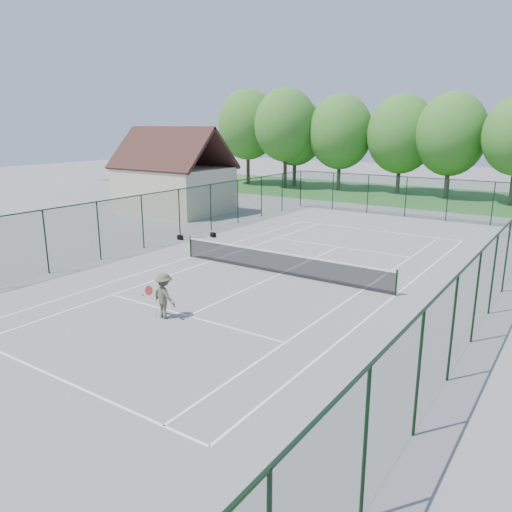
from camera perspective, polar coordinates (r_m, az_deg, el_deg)
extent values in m
plane|color=gray|center=(23.30, 2.76, -2.05)|extent=(140.00, 140.00, 0.00)
cube|color=#326C2B|center=(50.86, 20.80, 6.21)|extent=(80.00, 16.00, 0.01)
cube|color=white|center=(33.73, 13.38, 2.85)|extent=(10.97, 0.08, 0.01)
cube|color=white|center=(15.20, -21.98, -12.70)|extent=(10.97, 0.08, 0.01)
cube|color=white|center=(28.77, 9.43, 1.04)|extent=(8.23, 0.08, 0.01)
cube|color=white|center=(18.43, -7.75, -6.80)|extent=(8.23, 0.08, 0.01)
cube|color=white|center=(21.12, 15.60, -4.39)|extent=(0.08, 23.77, 0.01)
cube|color=white|center=(26.46, -7.42, -0.10)|extent=(0.08, 23.77, 0.01)
cube|color=white|center=(21.55, 12.15, -3.78)|extent=(0.08, 23.77, 0.01)
cube|color=white|center=(25.59, -5.12, -0.54)|extent=(0.08, 23.77, 0.01)
cube|color=white|center=(23.30, 2.76, -2.04)|extent=(0.08, 12.80, 0.01)
cylinder|color=black|center=(26.33, -7.49, 1.05)|extent=(0.08, 0.08, 1.10)
cylinder|color=black|center=(20.95, 15.74, -2.98)|extent=(0.08, 0.08, 1.10)
cube|color=black|center=(23.16, 2.78, -0.87)|extent=(11.00, 0.02, 0.96)
cube|color=white|center=(23.03, 2.79, 0.33)|extent=(11.00, 0.05, 0.07)
cube|color=#1A3D25|center=(39.19, 16.75, 6.47)|extent=(18.00, 0.02, 3.00)
cube|color=#1A3D25|center=(19.94, 25.47, -1.93)|extent=(0.02, 36.00, 3.00)
cube|color=#1A3D25|center=(28.54, -12.84, 3.82)|extent=(0.02, 36.00, 3.00)
cube|color=black|center=(39.01, 16.92, 8.65)|extent=(18.00, 0.05, 0.05)
cube|color=black|center=(19.60, 25.95, 2.27)|extent=(0.05, 36.00, 0.05)
cube|color=black|center=(28.30, -13.01, 6.81)|extent=(0.05, 36.00, 0.05)
cube|color=beige|center=(40.38, -9.36, 7.48)|extent=(8.00, 6.00, 3.50)
cube|color=#3F241D|center=(41.20, -8.09, 12.21)|extent=(8.60, 3.27, 3.27)
cube|color=#3F241D|center=(39.03, -11.10, 11.95)|extent=(8.60, 3.27, 3.27)
cylinder|color=#422D20|center=(56.72, 4.42, 10.04)|extent=(0.40, 0.40, 4.20)
ellipsoid|color=#42832C|center=(56.54, 4.50, 13.98)|extent=(6.40, 6.40, 7.40)
cylinder|color=#422D20|center=(50.63, 21.02, 8.55)|extent=(0.40, 0.40, 4.20)
ellipsoid|color=#42832C|center=(50.42, 21.44, 12.95)|extent=(6.40, 6.40, 7.40)
cube|color=black|center=(30.52, -8.66, 2.11)|extent=(0.36, 0.24, 0.27)
cube|color=black|center=(30.99, -4.93, 2.43)|extent=(0.42, 0.34, 0.28)
imported|color=#53583E|center=(18.13, -10.45, -4.49)|extent=(1.16, 0.78, 1.67)
sphere|color=#C7F746|center=(17.90, -7.72, -4.81)|extent=(0.07, 0.07, 0.07)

